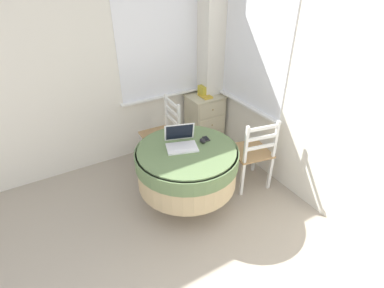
{
  "coord_description": "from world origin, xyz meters",
  "views": [
    {
      "loc": [
        -0.29,
        -0.47,
        2.37
      ],
      "look_at": [
        1.09,
        1.88,
        0.66
      ],
      "focal_mm": 28.0,
      "sensor_mm": 36.0,
      "label": 1
    }
  ],
  "objects_px": {
    "round_dining_table": "(187,164)",
    "storage_box": "(206,90)",
    "dining_chair_near_back_window": "(163,134)",
    "laptop": "(181,142)",
    "cell_phone": "(206,139)",
    "book_on_cabinet": "(205,96)",
    "computer_mouse": "(203,141)",
    "dining_chair_near_right_window": "(252,153)",
    "corner_cabinet": "(205,119)"
  },
  "relations": [
    {
      "from": "round_dining_table",
      "to": "storage_box",
      "type": "distance_m",
      "value": 1.45
    },
    {
      "from": "dining_chair_near_back_window",
      "to": "storage_box",
      "type": "bearing_deg",
      "value": 17.82
    },
    {
      "from": "laptop",
      "to": "cell_phone",
      "type": "height_order",
      "value": "laptop"
    },
    {
      "from": "storage_box",
      "to": "book_on_cabinet",
      "type": "bearing_deg",
      "value": -130.63
    },
    {
      "from": "cell_phone",
      "to": "storage_box",
      "type": "xyz_separation_m",
      "value": [
        0.66,
        1.02,
        0.07
      ]
    },
    {
      "from": "cell_phone",
      "to": "dining_chair_near_back_window",
      "type": "height_order",
      "value": "dining_chair_near_back_window"
    },
    {
      "from": "book_on_cabinet",
      "to": "laptop",
      "type": "bearing_deg",
      "value": -133.56
    },
    {
      "from": "round_dining_table",
      "to": "storage_box",
      "type": "height_order",
      "value": "storage_box"
    },
    {
      "from": "round_dining_table",
      "to": "cell_phone",
      "type": "xyz_separation_m",
      "value": [
        0.27,
        0.06,
        0.19
      ]
    },
    {
      "from": "laptop",
      "to": "dining_chair_near_back_window",
      "type": "distance_m",
      "value": 0.83
    },
    {
      "from": "dining_chair_near_back_window",
      "to": "laptop",
      "type": "bearing_deg",
      "value": -100.59
    },
    {
      "from": "round_dining_table",
      "to": "computer_mouse",
      "type": "distance_m",
      "value": 0.29
    },
    {
      "from": "cell_phone",
      "to": "storage_box",
      "type": "height_order",
      "value": "storage_box"
    },
    {
      "from": "dining_chair_near_back_window",
      "to": "dining_chair_near_right_window",
      "type": "xyz_separation_m",
      "value": [
        0.7,
        -0.91,
        0.0
      ]
    },
    {
      "from": "cell_phone",
      "to": "storage_box",
      "type": "relative_size",
      "value": 0.54
    },
    {
      "from": "corner_cabinet",
      "to": "computer_mouse",
      "type": "bearing_deg",
      "value": -124.0
    },
    {
      "from": "laptop",
      "to": "computer_mouse",
      "type": "bearing_deg",
      "value": -13.33
    },
    {
      "from": "dining_chair_near_right_window",
      "to": "corner_cabinet",
      "type": "bearing_deg",
      "value": 85.99
    },
    {
      "from": "corner_cabinet",
      "to": "storage_box",
      "type": "height_order",
      "value": "storage_box"
    },
    {
      "from": "round_dining_table",
      "to": "corner_cabinet",
      "type": "bearing_deg",
      "value": 49.56
    },
    {
      "from": "computer_mouse",
      "to": "book_on_cabinet",
      "type": "relative_size",
      "value": 0.4
    },
    {
      "from": "dining_chair_near_back_window",
      "to": "round_dining_table",
      "type": "bearing_deg",
      "value": -98.15
    },
    {
      "from": "round_dining_table",
      "to": "computer_mouse",
      "type": "height_order",
      "value": "computer_mouse"
    },
    {
      "from": "dining_chair_near_back_window",
      "to": "corner_cabinet",
      "type": "height_order",
      "value": "dining_chair_near_back_window"
    },
    {
      "from": "storage_box",
      "to": "book_on_cabinet",
      "type": "relative_size",
      "value": 0.96
    },
    {
      "from": "laptop",
      "to": "computer_mouse",
      "type": "relative_size",
      "value": 4.48
    },
    {
      "from": "round_dining_table",
      "to": "corner_cabinet",
      "type": "distance_m",
      "value": 1.4
    },
    {
      "from": "computer_mouse",
      "to": "storage_box",
      "type": "xyz_separation_m",
      "value": [
        0.73,
        1.06,
        0.05
      ]
    },
    {
      "from": "laptop",
      "to": "computer_mouse",
      "type": "xyz_separation_m",
      "value": [
        0.23,
        -0.05,
        -0.03
      ]
    },
    {
      "from": "laptop",
      "to": "corner_cabinet",
      "type": "relative_size",
      "value": 0.51
    },
    {
      "from": "laptop",
      "to": "cell_phone",
      "type": "distance_m",
      "value": 0.3
    },
    {
      "from": "laptop",
      "to": "book_on_cabinet",
      "type": "bearing_deg",
      "value": 46.44
    },
    {
      "from": "dining_chair_near_right_window",
      "to": "corner_cabinet",
      "type": "height_order",
      "value": "dining_chair_near_right_window"
    },
    {
      "from": "round_dining_table",
      "to": "book_on_cabinet",
      "type": "distance_m",
      "value": 1.36
    },
    {
      "from": "cell_phone",
      "to": "dining_chair_near_right_window",
      "type": "xyz_separation_m",
      "value": [
        0.55,
        -0.15,
        -0.28
      ]
    },
    {
      "from": "dining_chair_near_back_window",
      "to": "computer_mouse",
      "type": "bearing_deg",
      "value": -83.85
    },
    {
      "from": "computer_mouse",
      "to": "dining_chair_near_back_window",
      "type": "xyz_separation_m",
      "value": [
        -0.09,
        0.8,
        -0.3
      ]
    },
    {
      "from": "storage_box",
      "to": "dining_chair_near_back_window",
      "type": "bearing_deg",
      "value": -162.18
    },
    {
      "from": "round_dining_table",
      "to": "cell_phone",
      "type": "distance_m",
      "value": 0.34
    },
    {
      "from": "storage_box",
      "to": "laptop",
      "type": "bearing_deg",
      "value": -133.38
    },
    {
      "from": "computer_mouse",
      "to": "cell_phone",
      "type": "distance_m",
      "value": 0.08
    },
    {
      "from": "book_on_cabinet",
      "to": "dining_chair_near_right_window",
      "type": "bearing_deg",
      "value": -92.9
    },
    {
      "from": "cell_phone",
      "to": "dining_chair_near_back_window",
      "type": "relative_size",
      "value": 0.12
    },
    {
      "from": "dining_chair_near_back_window",
      "to": "book_on_cabinet",
      "type": "xyz_separation_m",
      "value": [
        0.76,
        0.2,
        0.29
      ]
    },
    {
      "from": "computer_mouse",
      "to": "dining_chair_near_right_window",
      "type": "distance_m",
      "value": 0.69
    },
    {
      "from": "dining_chair_near_right_window",
      "to": "book_on_cabinet",
      "type": "distance_m",
      "value": 1.15
    },
    {
      "from": "cell_phone",
      "to": "dining_chair_near_back_window",
      "type": "distance_m",
      "value": 0.83
    },
    {
      "from": "round_dining_table",
      "to": "dining_chair_near_back_window",
      "type": "distance_m",
      "value": 0.84
    },
    {
      "from": "round_dining_table",
      "to": "book_on_cabinet",
      "type": "height_order",
      "value": "book_on_cabinet"
    },
    {
      "from": "round_dining_table",
      "to": "computer_mouse",
      "type": "relative_size",
      "value": 12.71
    }
  ]
}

